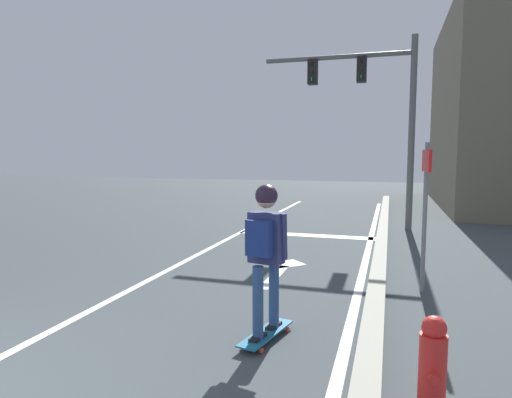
{
  "coord_description": "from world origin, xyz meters",
  "views": [
    {
      "loc": [
        3.59,
        -1.81,
        1.94
      ],
      "look_at": [
        1.5,
        5.06,
        1.21
      ],
      "focal_mm": 30.95,
      "sensor_mm": 36.0,
      "label": 1
    }
  ],
  "objects_px": {
    "skateboard": "(266,334)",
    "fire_hydrant": "(433,366)",
    "street_sign_post": "(426,195)",
    "skater": "(265,242)",
    "traffic_signal_mast": "(371,97)"
  },
  "relations": [
    {
      "from": "skateboard",
      "to": "fire_hydrant",
      "type": "xyz_separation_m",
      "value": [
        1.54,
        -0.91,
        0.31
      ]
    },
    {
      "from": "street_sign_post",
      "to": "fire_hydrant",
      "type": "xyz_separation_m",
      "value": [
        -0.13,
        -3.12,
        -1.0
      ]
    },
    {
      "from": "skater",
      "to": "traffic_signal_mast",
      "type": "distance_m",
      "value": 7.95
    },
    {
      "from": "skater",
      "to": "street_sign_post",
      "type": "bearing_deg",
      "value": 53.04
    },
    {
      "from": "street_sign_post",
      "to": "skateboard",
      "type": "bearing_deg",
      "value": -127.12
    },
    {
      "from": "traffic_signal_mast",
      "to": "street_sign_post",
      "type": "xyz_separation_m",
      "value": [
        1.0,
        -5.34,
        -2.01
      ]
    },
    {
      "from": "skater",
      "to": "skateboard",
      "type": "bearing_deg",
      "value": 77.51
    },
    {
      "from": "skateboard",
      "to": "street_sign_post",
      "type": "relative_size",
      "value": 0.43
    },
    {
      "from": "traffic_signal_mast",
      "to": "skateboard",
      "type": "bearing_deg",
      "value": -95.08
    },
    {
      "from": "skateboard",
      "to": "traffic_signal_mast",
      "type": "xyz_separation_m",
      "value": [
        0.67,
        7.55,
        3.32
      ]
    },
    {
      "from": "fire_hydrant",
      "to": "street_sign_post",
      "type": "bearing_deg",
      "value": 87.55
    },
    {
      "from": "skateboard",
      "to": "skater",
      "type": "xyz_separation_m",
      "value": [
        -0.0,
        -0.02,
        0.98
      ]
    },
    {
      "from": "skater",
      "to": "street_sign_post",
      "type": "height_order",
      "value": "street_sign_post"
    },
    {
      "from": "street_sign_post",
      "to": "fire_hydrant",
      "type": "distance_m",
      "value": 3.28
    },
    {
      "from": "fire_hydrant",
      "to": "skateboard",
      "type": "bearing_deg",
      "value": 149.26
    }
  ]
}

